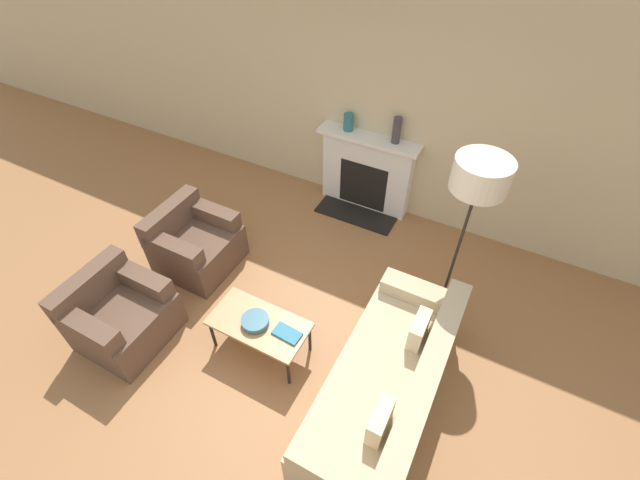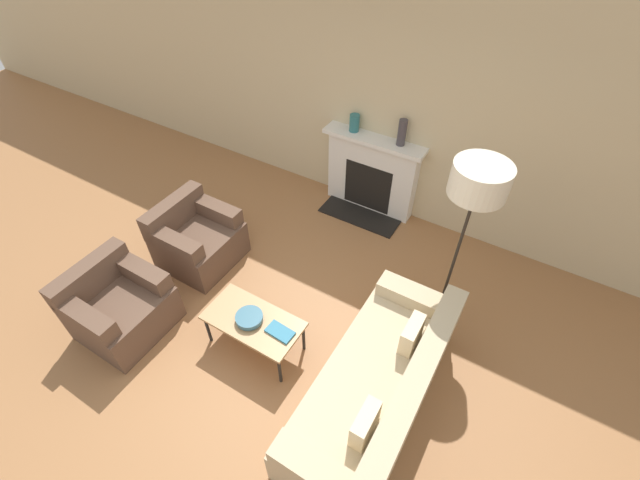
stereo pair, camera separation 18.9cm
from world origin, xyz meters
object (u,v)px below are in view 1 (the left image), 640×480
(armchair_near, at_px, (120,315))
(coffee_table, at_px, (259,325))
(mantel_vase_left, at_px, (348,122))
(book, at_px, (287,334))
(fireplace, at_px, (366,173))
(couch, at_px, (388,384))
(armchair_far, at_px, (195,244))
(bowl, at_px, (255,321))
(mantel_vase_center_left, at_px, (397,130))
(floor_lamp, at_px, (479,183))

(armchair_near, xyz_separation_m, coffee_table, (1.33, 0.51, 0.08))
(armchair_near, bearing_deg, mantel_vase_left, -18.03)
(armchair_near, xyz_separation_m, book, (1.63, 0.53, 0.13))
(fireplace, bearing_deg, couch, -62.31)
(armchair_near, bearing_deg, armchair_far, 0.00)
(coffee_table, relative_size, bowl, 3.62)
(armchair_far, relative_size, book, 3.11)
(mantel_vase_left, relative_size, mantel_vase_center_left, 0.66)
(armchair_near, relative_size, bowl, 3.20)
(armchair_near, distance_m, mantel_vase_center_left, 3.64)
(armchair_near, bearing_deg, floor_lamp, -55.29)
(fireplace, height_order, coffee_table, fireplace)
(bowl, relative_size, mantel_vase_center_left, 0.81)
(floor_lamp, bearing_deg, armchair_near, -145.29)
(coffee_table, distance_m, floor_lamp, 2.37)
(couch, bearing_deg, coffee_table, -87.03)
(bowl, relative_size, floor_lamp, 0.14)
(fireplace, xyz_separation_m, armchair_far, (-1.31, -1.95, -0.21))
(couch, height_order, floor_lamp, floor_lamp)
(book, bearing_deg, couch, 6.47)
(floor_lamp, bearing_deg, mantel_vase_center_left, 133.43)
(coffee_table, bearing_deg, mantel_vase_left, 96.88)
(armchair_near, relative_size, mantel_vase_center_left, 2.60)
(mantel_vase_center_left, bearing_deg, book, -90.13)
(floor_lamp, xyz_separation_m, mantel_vase_center_left, (-1.13, 1.19, -0.41))
(mantel_vase_left, bearing_deg, armchair_near, -108.03)
(fireplace, distance_m, armchair_near, 3.37)
(armchair_far, xyz_separation_m, mantel_vase_left, (1.01, 1.97, 0.87))
(couch, distance_m, armchair_far, 2.69)
(fireplace, bearing_deg, mantel_vase_center_left, 2.60)
(book, bearing_deg, floor_lamp, 54.26)
(armchair_near, bearing_deg, coffee_table, -68.97)
(fireplace, height_order, armchair_far, fireplace)
(armchair_far, distance_m, mantel_vase_left, 2.38)
(armchair_near, bearing_deg, book, -72.16)
(armchair_near, relative_size, armchair_far, 1.00)
(armchair_near, bearing_deg, bowl, -69.41)
(armchair_near, height_order, book, armchair_near)
(coffee_table, bearing_deg, couch, 2.97)
(armchair_far, distance_m, bowl, 1.47)
(fireplace, xyz_separation_m, mantel_vase_left, (-0.30, 0.01, 0.66))
(armchair_near, distance_m, coffee_table, 1.42)
(armchair_near, distance_m, book, 1.72)
(fireplace, distance_m, couch, 2.85)
(fireplace, xyz_separation_m, mantel_vase_center_left, (0.33, 0.01, 0.71))
(coffee_table, height_order, bowl, bowl)
(couch, bearing_deg, armchair_near, -77.62)
(armchair_far, height_order, book, armchair_far)
(armchair_far, xyz_separation_m, mantel_vase_center_left, (1.64, 1.97, 0.93))
(armchair_far, xyz_separation_m, book, (1.63, -0.62, 0.13))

